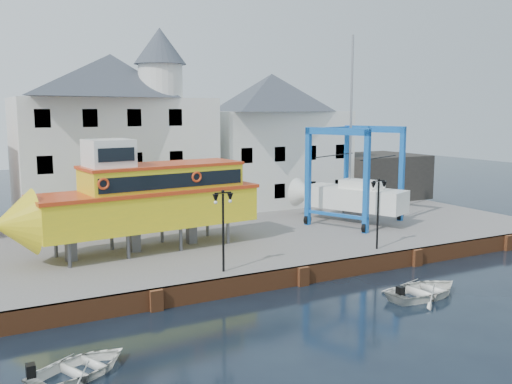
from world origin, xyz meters
name	(u,v)px	position (x,y,z in m)	size (l,w,h in m)	color
ground	(302,285)	(0.00, 0.00, 0.00)	(140.00, 140.00, 0.00)	black
hardstanding	(216,236)	(0.00, 11.00, 0.50)	(44.00, 22.00, 1.00)	#605E5D
quay_wall	(301,276)	(0.00, 0.10, 0.50)	(44.00, 0.47, 1.00)	brown
building_white_main	(115,134)	(-4.87, 18.39, 7.34)	(14.00, 8.30, 14.00)	white
building_white_right	(272,139)	(9.00, 19.00, 6.60)	(12.00, 8.00, 11.20)	white
shed_dark	(375,176)	(19.00, 17.00, 3.00)	(8.00, 7.00, 4.00)	black
lamp_post_left	(223,210)	(-4.00, 1.20, 4.17)	(1.12, 0.32, 4.20)	black
lamp_post_right	(378,196)	(6.00, 1.20, 4.17)	(1.12, 0.32, 4.20)	black
tour_boat	(134,199)	(-6.75, 7.31, 4.08)	(15.30, 5.07, 6.54)	#59595E
travel_lift	(345,191)	(9.48, 8.90, 3.23)	(7.64, 9.00, 13.36)	#0F49AD
motorboat_b	(424,296)	(4.35, -4.39, 0.00)	(3.09, 4.33, 0.90)	white
motorboat_d	(80,375)	(-12.39, -4.95, 0.00)	(2.67, 3.74, 0.77)	white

